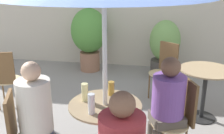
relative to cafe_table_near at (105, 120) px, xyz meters
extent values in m
cylinder|color=#997F5B|center=(0.00, 0.00, 0.17)|extent=(0.73, 0.73, 0.02)
cylinder|color=black|center=(1.16, 1.24, -0.55)|extent=(0.40, 0.40, 0.01)
cylinder|color=black|center=(1.16, 1.24, -0.19)|extent=(0.06, 0.06, 0.71)
cylinder|color=#997F5B|center=(1.16, 1.24, 0.17)|extent=(0.73, 0.73, 0.02)
cube|color=brown|center=(-0.82, -0.33, 0.13)|extent=(0.16, 0.33, 0.48)
cylinder|color=tan|center=(0.66, 0.26, -0.12)|extent=(0.41, 0.41, 0.02)
cylinder|color=brown|center=(0.73, 0.43, -0.35)|extent=(0.02, 0.02, 0.43)
cube|color=brown|center=(0.82, 0.33, 0.13)|extent=(0.16, 0.33, 0.48)
cylinder|color=tan|center=(0.58, 1.78, -0.12)|extent=(0.41, 0.41, 0.02)
cylinder|color=brown|center=(0.76, 1.81, -0.35)|extent=(0.02, 0.02, 0.43)
cylinder|color=brown|center=(0.55, 1.97, -0.35)|extent=(0.02, 0.02, 0.43)
cylinder|color=brown|center=(0.61, 1.60, -0.35)|extent=(0.02, 0.02, 0.43)
cylinder|color=brown|center=(0.39, 1.76, -0.35)|extent=(0.02, 0.02, 0.43)
cube|color=brown|center=(0.68, 1.93, 0.13)|extent=(0.30, 0.23, 0.48)
cylinder|color=tan|center=(-1.74, 1.12, -0.12)|extent=(0.41, 0.41, 0.02)
cylinder|color=brown|center=(-1.58, 1.03, -0.35)|extent=(0.02, 0.02, 0.43)
cylinder|color=brown|center=(-1.90, 1.21, -0.35)|extent=(0.02, 0.02, 0.43)
cylinder|color=brown|center=(-1.65, 1.28, -0.35)|extent=(0.02, 0.02, 0.43)
cube|color=brown|center=(-1.69, 0.95, 0.13)|extent=(0.34, 0.12, 0.48)
cube|color=#42475B|center=(-0.62, -0.25, -0.06)|extent=(0.38, 0.36, 0.09)
cylinder|color=beige|center=(-0.62, -0.25, 0.24)|extent=(0.32, 0.32, 0.51)
sphere|color=#DBAD89|center=(-0.62, -0.25, 0.58)|extent=(0.18, 0.18, 0.18)
sphere|color=brown|center=(0.25, -0.62, 0.52)|extent=(0.19, 0.19, 0.19)
cube|color=brown|center=(0.62, 0.25, -0.06)|extent=(0.41, 0.39, 0.10)
cylinder|color=#7A4C9E|center=(0.62, 0.25, 0.21)|extent=(0.34, 0.34, 0.43)
sphere|color=brown|center=(0.62, 0.25, 0.52)|extent=(0.20, 0.20, 0.20)
cylinder|color=#B28433|center=(0.02, 0.22, 0.26)|extent=(0.07, 0.07, 0.15)
cylinder|color=beige|center=(-0.22, 0.04, 0.27)|extent=(0.07, 0.07, 0.18)
cylinder|color=silver|center=(-0.09, -0.20, 0.28)|extent=(0.06, 0.06, 0.20)
cylinder|color=#B28433|center=(0.17, -0.14, 0.26)|extent=(0.06, 0.06, 0.15)
cylinder|color=#93664C|center=(-0.92, 2.96, -0.36)|extent=(0.42, 0.42, 0.40)
ellipsoid|color=#4C8938|center=(-0.92, 2.96, 0.31)|extent=(0.75, 0.75, 0.92)
cylinder|color=#47423D|center=(0.64, 2.87, -0.39)|extent=(0.52, 0.52, 0.33)
ellipsoid|color=#709E51|center=(0.64, 2.87, 0.18)|extent=(0.60, 0.60, 0.81)
cylinder|color=silver|center=(0.00, 0.00, 0.47)|extent=(0.04, 0.04, 2.06)
camera|label=1|loc=(0.45, -2.27, 1.37)|focal=42.00mm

